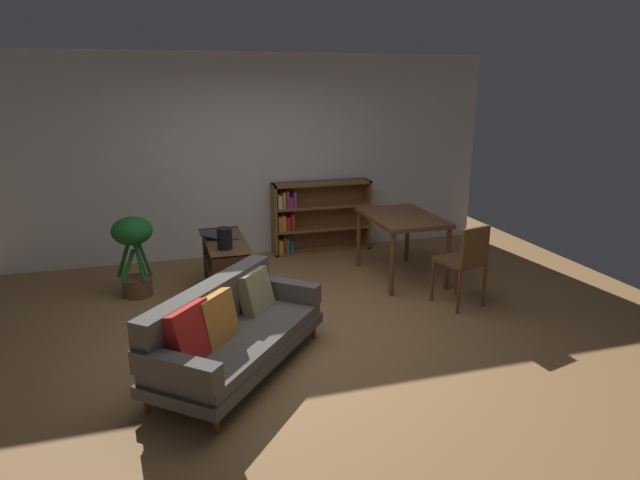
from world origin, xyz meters
The scene contains 10 objects.
ground_plane centered at (0.00, 0.00, 0.00)m, with size 8.16×8.16×0.00m, color #9E7042.
back_wall_panel centered at (0.00, 2.70, 1.35)m, with size 6.80×0.10×2.70m, color silver.
fabric_couch centered at (-0.72, -0.48, 0.36)m, with size 1.70×1.82×0.74m.
media_console centered at (-0.54, 1.18, 0.32)m, with size 0.43×1.21×0.64m.
open_laptop centered at (-0.58, 1.35, 0.66)m, with size 0.42×0.32×0.08m.
desk_speaker centered at (-0.58, 0.89, 0.75)m, with size 0.16×0.16×0.23m.
potted_floor_plant centered at (-1.52, 1.46, 0.57)m, with size 0.44×0.44×0.91m.
dining_table centered at (1.58, 1.18, 0.69)m, with size 0.79×1.17×0.78m.
dining_chair_near centered at (1.84, 0.15, 0.53)m, with size 0.50×0.52×0.91m.
bookshelf centered at (0.88, 2.53, 0.50)m, with size 1.39×0.29×1.00m.
Camera 1 is at (-1.17, -4.62, 2.32)m, focal length 30.45 mm.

